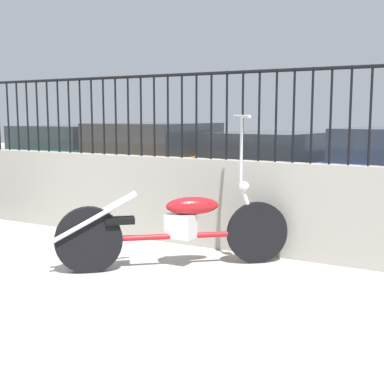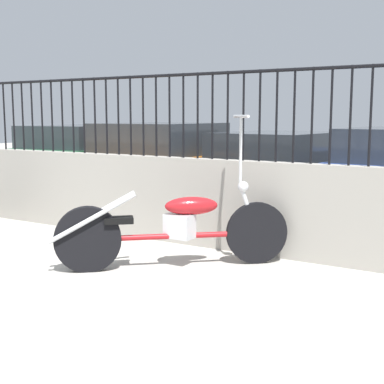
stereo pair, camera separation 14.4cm
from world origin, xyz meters
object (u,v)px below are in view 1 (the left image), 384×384
(motorcycle_red, at_px, (165,228))
(car_green, at_px, (81,158))
(car_orange, at_px, (160,163))
(car_black, at_px, (276,169))

(motorcycle_red, xyz_separation_m, car_green, (-4.35, 3.72, 0.27))
(car_green, height_order, car_orange, car_orange)
(car_green, relative_size, car_orange, 1.06)
(motorcycle_red, relative_size, car_green, 0.42)
(car_green, distance_m, car_black, 4.03)
(car_green, bearing_deg, car_black, -92.73)
(car_black, bearing_deg, motorcycle_red, -169.69)
(car_orange, height_order, car_black, car_orange)
(car_green, xyz_separation_m, car_black, (4.03, 0.14, -0.04))
(motorcycle_red, height_order, car_orange, motorcycle_red)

